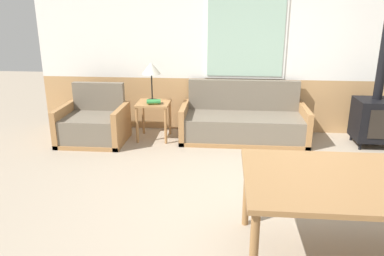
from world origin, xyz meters
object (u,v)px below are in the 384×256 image
(table_lamp, at_px, (151,70))
(dining_table, at_px, (378,186))
(armchair, at_px, (94,125))
(wood_stove, at_px, (377,109))
(side_table, at_px, (154,109))
(couch, at_px, (243,124))

(table_lamp, bearing_deg, dining_table, -51.82)
(armchair, relative_size, wood_stove, 0.39)
(table_lamp, distance_m, dining_table, 3.66)
(side_table, relative_size, dining_table, 0.29)
(table_lamp, relative_size, wood_stove, 0.24)
(dining_table, height_order, wood_stove, wood_stove)
(couch, distance_m, side_table, 1.38)
(side_table, distance_m, dining_table, 3.56)
(armchair, height_order, side_table, armchair)
(armchair, xyz_separation_m, wood_stove, (4.11, 0.21, 0.30))
(side_table, distance_m, table_lamp, 0.60)
(table_lamp, distance_m, wood_stove, 3.31)
(armchair, height_order, wood_stove, wood_stove)
(table_lamp, bearing_deg, couch, -0.37)
(side_table, bearing_deg, dining_table, -51.39)
(couch, xyz_separation_m, armchair, (-2.23, -0.29, 0.00))
(wood_stove, bearing_deg, table_lamp, 178.33)
(side_table, relative_size, table_lamp, 0.97)
(dining_table, relative_size, wood_stove, 0.82)
(armchair, bearing_deg, dining_table, -49.31)
(couch, distance_m, table_lamp, 1.61)
(couch, xyz_separation_m, table_lamp, (-1.39, 0.01, 0.80))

